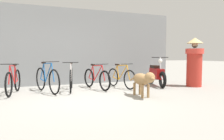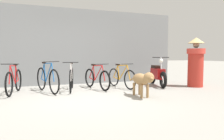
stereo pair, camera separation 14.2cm
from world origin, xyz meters
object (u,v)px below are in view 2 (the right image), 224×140
Objects in this scene: bicycle_2 at (71,78)px; bicycle_4 at (121,78)px; motorcycle at (158,74)px; stray_dog at (142,80)px; person_in_robes at (196,62)px; bicycle_3 at (97,79)px; bicycle_1 at (47,79)px; bicycle_0 at (14,81)px.

bicycle_4 is at bearing 101.94° from bicycle_2.
motorcycle is 1.41× the size of stray_dog.
stray_dog is 0.74× the size of person_in_robes.
bicycle_2 is 0.94× the size of motorcycle.
stray_dog is (0.70, -1.75, 0.12)m from bicycle_3.
bicycle_1 is at bearing -14.22° from person_in_robes.
bicycle_4 is at bearing 176.25° from stray_dog.
bicycle_4 reaches higher than stray_dog.
bicycle_0 is at bearing -75.22° from motorcycle.
bicycle_2 is (1.63, -0.03, 0.02)m from bicycle_0.
bicycle_0 is 1.63m from bicycle_2.
bicycle_2 is 1.67m from bicycle_4.
bicycle_3 is at bearing 75.40° from bicycle_1.
bicycle_3 is 1.89m from stray_dog.
bicycle_3 is 1.04× the size of bicycle_4.
stray_dog is at bearing 36.58° from bicycle_1.
bicycle_1 is at bearing -100.93° from bicycle_4.
bicycle_3 is at bearing 100.66° from bicycle_0.
bicycle_2 is 1.32× the size of stray_dog.
stray_dog is at bearing -26.91° from motorcycle.
person_in_robes reaches higher than bicycle_1.
person_in_robes reaches higher than motorcycle.
bicycle_3 is 0.85m from bicycle_4.
bicycle_1 is 4.97m from person_in_robes.
bicycle_0 is 4.72m from motorcycle.
stray_dog is at bearing 14.64° from person_in_robes.
person_in_robes is (4.89, -0.73, 0.49)m from bicycle_1.
bicycle_3 is (0.82, 0.01, -0.03)m from bicycle_2.
bicycle_1 reaches higher than stray_dog.
bicycle_1 is at bearing 96.91° from bicycle_0.
bicycle_0 is 1.29× the size of stray_dog.
stray_dog is (-1.56, -1.68, 0.05)m from motorcycle.
motorcycle is at bearing 138.32° from stray_dog.
bicycle_2 is at bearing 76.73° from bicycle_1.
motorcycle is at bearing 100.04° from bicycle_0.
motorcycle is 1.37m from person_in_robes.
motorcycle is at bearing 102.38° from bicycle_2.
person_in_robes is (2.50, -0.71, 0.53)m from bicycle_4.
bicycle_2 is 0.98× the size of person_in_robes.
bicycle_3 is 0.93× the size of motorcycle.
motorcycle reaches higher than bicycle_2.
bicycle_3 is at bearing -18.72° from person_in_robes.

